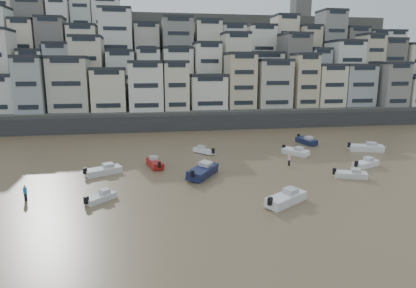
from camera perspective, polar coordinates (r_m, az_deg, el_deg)
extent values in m
cube|color=#38383A|center=(85.11, -0.09, 3.41)|extent=(140.00, 3.00, 3.50)
cube|color=#4C4C47|center=(92.83, 2.22, 4.26)|extent=(140.00, 14.00, 4.00)
cube|color=#4C4C47|center=(104.19, 0.84, 6.75)|extent=(140.00, 14.00, 10.00)
cube|color=#4C4C47|center=(115.71, -0.28, 9.24)|extent=(140.00, 14.00, 18.00)
cube|color=#4C4C47|center=(127.45, -1.20, 11.28)|extent=(140.00, 16.00, 26.00)
cube|color=#4C4C47|center=(141.31, -2.09, 12.54)|extent=(140.00, 18.00, 32.00)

